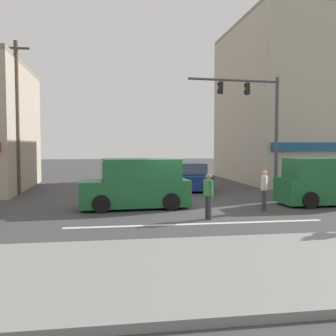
{
  "coord_description": "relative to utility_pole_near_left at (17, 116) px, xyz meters",
  "views": [
    {
      "loc": [
        -3.07,
        -16.45,
        2.7
      ],
      "look_at": [
        -0.16,
        2.0,
        1.6
      ],
      "focal_mm": 42.0,
      "sensor_mm": 36.0,
      "label": 1
    }
  ],
  "objects": [
    {
      "name": "building_right_corner",
      "position": [
        19.19,
        5.82,
        1.54
      ],
      "size": [
        10.04,
        11.85,
        11.63
      ],
      "color": "#B7AD99",
      "rests_on": "ground"
    },
    {
      "name": "lane_marking_stripe",
      "position": [
        7.78,
        -9.25,
        -4.27
      ],
      "size": [
        9.0,
        0.24,
        0.01
      ],
      "primitive_type": "cube",
      "color": "silver",
      "rests_on": "ground"
    },
    {
      "name": "utility_pole_near_left",
      "position": [
        0.0,
        0.0,
        0.0
      ],
      "size": [
        1.4,
        0.22,
        8.24
      ],
      "color": "brown",
      "rests_on": "ground"
    },
    {
      "name": "van_crossing_center",
      "position": [
        14.57,
        -5.92,
        -3.27
      ],
      "size": [
        4.61,
        2.05,
        2.11
      ],
      "color": "#1E6033",
      "rests_on": "ground"
    },
    {
      "name": "pedestrian_far_side",
      "position": [
        11.05,
        -7.09,
        -3.32
      ],
      "size": [
        0.38,
        0.49,
        1.67
      ],
      "color": "#333338",
      "rests_on": "ground"
    },
    {
      "name": "sedan_crossing_rightbound",
      "position": [
        9.77,
        0.89,
        -3.56
      ],
      "size": [
        1.91,
        4.12,
        1.58
      ],
      "color": "navy",
      "rests_on": "ground"
    },
    {
      "name": "traffic_light_mast",
      "position": [
        12.52,
        -2.88,
        -0.1
      ],
      "size": [
        4.88,
        0.52,
        6.2
      ],
      "color": "#47474C",
      "rests_on": "ground"
    },
    {
      "name": "sidewalk_curb",
      "position": [
        7.78,
        -14.25,
        -4.19
      ],
      "size": [
        40.0,
        5.0,
        0.16
      ],
      "primitive_type": "cube",
      "color": "gray",
      "rests_on": "ground"
    },
    {
      "name": "pedestrian_mid_crossing",
      "position": [
        8.35,
        -8.48,
        -3.32
      ],
      "size": [
        0.31,
        0.55,
        1.67
      ],
      "color": "#333338",
      "rests_on": "ground"
    },
    {
      "name": "van_waiting_far",
      "position": [
        5.96,
        -5.54,
        -3.27
      ],
      "size": [
        4.7,
        2.25,
        2.11
      ],
      "color": "#1E6033",
      "rests_on": "ground"
    },
    {
      "name": "ground_plane",
      "position": [
        7.78,
        -5.75,
        -4.27
      ],
      "size": [
        120.0,
        120.0,
        0.0
      ],
      "primitive_type": "plane",
      "color": "#3D3D3F"
    }
  ]
}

